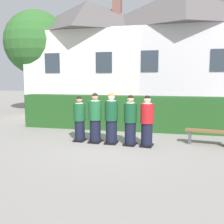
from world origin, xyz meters
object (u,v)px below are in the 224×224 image
at_px(student_front_row_1, 95,119).
at_px(student_front_row_2, 111,119).
at_px(student_front_row_3, 130,121).
at_px(student_front_row_0, 80,120).
at_px(wooden_bench, 208,134).
at_px(student_in_red_blazer, 147,122).

bearing_deg(student_front_row_1, student_front_row_2, -1.73).
bearing_deg(student_front_row_2, student_front_row_3, -5.82).
bearing_deg(student_front_row_2, student_front_row_0, 176.09).
relative_size(student_front_row_0, student_front_row_3, 0.95).
height_order(student_front_row_2, wooden_bench, student_front_row_2).
height_order(student_front_row_1, wooden_bench, student_front_row_1).
xyz_separation_m(student_front_row_0, student_front_row_2, (1.13, -0.08, 0.07)).
bearing_deg(student_front_row_3, student_front_row_2, 174.18).
distance_m(student_front_row_1, wooden_bench, 3.69).
relative_size(student_front_row_2, student_front_row_3, 1.04).
xyz_separation_m(student_front_row_0, student_front_row_1, (0.57, -0.06, 0.06)).
bearing_deg(student_front_row_1, student_in_red_blazer, -3.88).
bearing_deg(student_front_row_0, student_front_row_2, -3.91).
relative_size(student_front_row_3, student_in_red_blazer, 1.00).
xyz_separation_m(student_front_row_2, student_front_row_3, (0.64, -0.06, -0.03)).
relative_size(student_front_row_0, student_front_row_1, 0.93).
bearing_deg(wooden_bench, student_front_row_0, -174.22).
bearing_deg(student_front_row_3, student_front_row_0, 175.40).
bearing_deg(student_in_red_blazer, student_front_row_3, 176.17).
bearing_deg(wooden_bench, student_in_red_blazer, -162.44).
distance_m(student_front_row_0, wooden_bench, 4.24).
height_order(student_front_row_0, wooden_bench, student_front_row_0).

